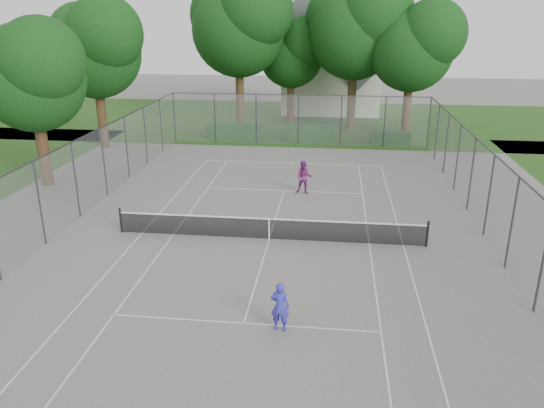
# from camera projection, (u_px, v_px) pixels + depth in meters

# --- Properties ---
(ground) EXTENTS (120.00, 120.00, 0.00)m
(ground) POSITION_uv_depth(u_px,v_px,m) (269.00, 239.00, 22.07)
(ground) COLOR #63615F
(ground) RESTS_ON ground
(grass_far) EXTENTS (60.00, 20.00, 0.00)m
(grass_far) POSITION_uv_depth(u_px,v_px,m) (305.00, 120.00, 46.35)
(grass_far) COLOR #1E4313
(grass_far) RESTS_ON ground
(court_markings) EXTENTS (11.03, 23.83, 0.01)m
(court_markings) POSITION_uv_depth(u_px,v_px,m) (269.00, 239.00, 22.07)
(court_markings) COLOR silver
(court_markings) RESTS_ON ground
(tennis_net) EXTENTS (12.87, 0.10, 1.10)m
(tennis_net) POSITION_uv_depth(u_px,v_px,m) (269.00, 228.00, 21.90)
(tennis_net) COLOR black
(tennis_net) RESTS_ON ground
(perimeter_fence) EXTENTS (18.08, 34.08, 3.52)m
(perimeter_fence) POSITION_uv_depth(u_px,v_px,m) (269.00, 198.00, 21.46)
(perimeter_fence) COLOR #38383D
(perimeter_fence) RESTS_ON ground
(tree_far_left) EXTENTS (8.31, 7.59, 11.94)m
(tree_far_left) POSITION_uv_depth(u_px,v_px,m) (240.00, 22.00, 40.77)
(tree_far_left) COLOR #3C2715
(tree_far_left) RESTS_ON ground
(tree_far_midleft) EXTENTS (6.05, 5.52, 8.69)m
(tree_far_midleft) POSITION_uv_depth(u_px,v_px,m) (292.00, 50.00, 43.46)
(tree_far_midleft) COLOR #3C2715
(tree_far_midleft) RESTS_ON ground
(tree_far_midright) EXTENTS (8.08, 7.37, 11.61)m
(tree_far_midright) POSITION_uv_depth(u_px,v_px,m) (357.00, 25.00, 40.04)
(tree_far_midright) COLOR #3C2715
(tree_far_midright) RESTS_ON ground
(tree_far_right) EXTENTS (6.89, 6.29, 9.91)m
(tree_far_right) POSITION_uv_depth(u_px,v_px,m) (414.00, 43.00, 38.16)
(tree_far_right) COLOR #3C2715
(tree_far_right) RESTS_ON ground
(tree_side_back) EXTENTS (7.00, 6.39, 10.07)m
(tree_side_back) POSITION_uv_depth(u_px,v_px,m) (95.00, 44.00, 34.82)
(tree_side_back) COLOR #3C2715
(tree_side_back) RESTS_ON ground
(tree_side_front) EXTENTS (6.14, 5.60, 8.82)m
(tree_side_front) POSITION_uv_depth(u_px,v_px,m) (32.00, 71.00, 27.01)
(tree_side_front) COLOR #3C2715
(tree_side_front) RESTS_ON ground
(hedge_left) EXTENTS (4.09, 1.23, 1.02)m
(hedge_left) POSITION_uv_depth(u_px,v_px,m) (234.00, 131.00, 39.77)
(hedge_left) COLOR #154215
(hedge_left) RESTS_ON ground
(hedge_mid) EXTENTS (3.60, 1.03, 1.13)m
(hedge_mid) POSITION_uv_depth(u_px,v_px,m) (312.00, 133.00, 38.73)
(hedge_mid) COLOR #154215
(hedge_mid) RESTS_ON ground
(hedge_right) EXTENTS (2.81, 1.03, 0.84)m
(hedge_right) POSITION_uv_depth(u_px,v_px,m) (391.00, 137.00, 38.19)
(hedge_right) COLOR #154215
(hedge_right) RESTS_ON ground
(house) EXTENTS (8.80, 6.82, 10.95)m
(house) POSITION_uv_depth(u_px,v_px,m) (332.00, 64.00, 49.27)
(house) COLOR white
(house) RESTS_ON ground
(girl_player) EXTENTS (0.62, 0.45, 1.56)m
(girl_player) POSITION_uv_depth(u_px,v_px,m) (280.00, 306.00, 15.54)
(girl_player) COLOR #3730B6
(girl_player) RESTS_ON ground
(woman_player) EXTENTS (0.90, 0.73, 1.73)m
(woman_player) POSITION_uv_depth(u_px,v_px,m) (304.00, 177.00, 27.39)
(woman_player) COLOR #7C2976
(woman_player) RESTS_ON ground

